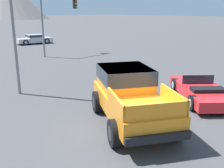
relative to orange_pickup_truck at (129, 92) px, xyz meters
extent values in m
plane|color=#424244|center=(-0.43, -0.64, -1.12)|extent=(320.00, 320.00, 0.00)
cube|color=orange|center=(-0.20, -0.31, -0.31)|extent=(4.27, 5.06, 0.62)
cube|color=orange|center=(0.31, 0.48, 0.42)|extent=(2.68, 2.75, 0.84)
cube|color=#1E2833|center=(0.31, 0.48, 0.57)|extent=(2.74, 2.81, 0.54)
cube|color=orange|center=(-1.73, -0.89, 0.24)|extent=(1.10, 1.63, 0.48)
cube|color=orange|center=(-0.12, -1.95, 0.24)|extent=(1.10, 1.63, 0.48)
cube|color=orange|center=(-1.42, -2.18, 0.24)|extent=(1.66, 1.12, 0.48)
cube|color=black|center=(1.12, 1.71, -0.49)|extent=(1.73, 1.21, 0.24)
cube|color=black|center=(-1.53, -2.33, -0.49)|extent=(1.73, 1.21, 0.24)
cylinder|color=black|center=(-0.26, 1.48, -0.67)|extent=(0.72, 0.89, 0.88)
cylinder|color=#232326|center=(-0.26, 1.48, -0.67)|extent=(0.52, 0.57, 0.49)
cylinder|color=black|center=(1.46, 0.35, -0.67)|extent=(0.72, 0.89, 0.88)
cylinder|color=#232326|center=(1.46, 0.35, -0.67)|extent=(0.52, 0.57, 0.49)
cylinder|color=black|center=(-1.87, -0.97, -0.67)|extent=(0.72, 0.89, 0.88)
cylinder|color=#232326|center=(-1.87, -0.97, -0.67)|extent=(0.52, 0.57, 0.49)
cylinder|color=black|center=(-0.14, -2.10, -0.67)|extent=(0.72, 0.89, 0.88)
cylinder|color=#232326|center=(-0.14, -2.10, -0.67)|extent=(0.52, 0.57, 0.49)
cube|color=red|center=(4.17, -0.95, -0.71)|extent=(4.42, 4.44, 0.45)
cube|color=#1E2833|center=(4.52, -0.60, -0.27)|extent=(1.13, 1.12, 0.42)
cube|color=black|center=(3.62, -1.51, -0.40)|extent=(1.46, 1.46, 0.16)
cylinder|color=black|center=(4.53, 0.64, -0.78)|extent=(0.62, 0.63, 0.66)
cylinder|color=#9E9EA3|center=(4.53, 0.64, -0.78)|extent=(0.42, 0.42, 0.37)
cylinder|color=black|center=(5.76, -0.58, -0.78)|extent=(0.62, 0.63, 0.66)
cylinder|color=#9E9EA3|center=(5.76, -0.58, -0.78)|extent=(0.42, 0.42, 0.37)
cylinder|color=black|center=(2.58, -1.33, -0.78)|extent=(0.62, 0.63, 0.66)
cylinder|color=#9E9EA3|center=(2.58, -1.33, -0.78)|extent=(0.42, 0.42, 0.37)
cube|color=#B7BABF|center=(9.96, 23.49, -0.67)|extent=(4.49, 2.56, 0.53)
cube|color=#B7BABF|center=(10.07, 23.47, -0.19)|extent=(2.05, 1.85, 0.43)
cube|color=#1E2833|center=(10.07, 23.47, -0.14)|extent=(2.09, 1.89, 0.26)
cylinder|color=black|center=(8.51, 22.95, -0.78)|extent=(0.69, 0.35, 0.66)
cylinder|color=#9E9EA3|center=(8.51, 22.95, -0.78)|extent=(0.40, 0.30, 0.36)
cylinder|color=black|center=(8.85, 24.57, -0.78)|extent=(0.69, 0.35, 0.66)
cylinder|color=#9E9EA3|center=(8.85, 24.57, -0.78)|extent=(0.40, 0.30, 0.36)
cylinder|color=black|center=(11.08, 22.41, -0.78)|extent=(0.69, 0.35, 0.66)
cylinder|color=#9E9EA3|center=(11.08, 22.41, -0.78)|extent=(0.40, 0.30, 0.36)
cylinder|color=black|center=(11.42, 24.03, -0.78)|extent=(0.69, 0.35, 0.66)
cylinder|color=#9E9EA3|center=(11.42, 24.03, -0.78)|extent=(0.40, 0.30, 0.36)
cylinder|color=slate|center=(5.57, 14.40, 1.58)|extent=(0.16, 0.16, 5.38)
cube|color=black|center=(9.26, 14.40, 3.52)|extent=(0.34, 0.26, 0.90)
sphere|color=red|center=(9.26, 14.25, 3.79)|extent=(0.20, 0.20, 0.20)
sphere|color=orange|center=(9.26, 14.25, 3.52)|extent=(0.20, 0.20, 0.20)
sphere|color=green|center=(9.26, 14.25, 3.25)|extent=(0.20, 0.20, 0.20)
cylinder|color=slate|center=(-1.26, 6.09, 3.02)|extent=(0.14, 0.14, 8.27)
camera|label=1|loc=(-7.27, -5.94, 2.99)|focal=42.00mm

